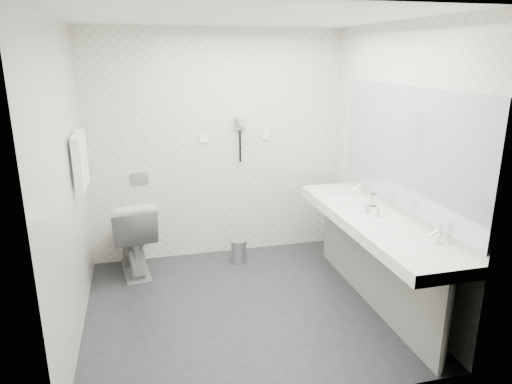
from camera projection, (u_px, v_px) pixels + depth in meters
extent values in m
plane|color=#26262A|center=(244.00, 307.00, 4.26)|extent=(2.80, 2.80, 0.00)
plane|color=white|center=(242.00, 17.00, 3.54)|extent=(2.80, 2.80, 0.00)
plane|color=silver|center=(217.00, 147.00, 5.11)|extent=(2.80, 0.00, 2.80)
plane|color=silver|center=(292.00, 230.00, 2.69)|extent=(2.80, 0.00, 2.80)
plane|color=silver|center=(66.00, 187.00, 3.57)|extent=(0.00, 2.60, 2.60)
plane|color=silver|center=(393.00, 166.00, 4.23)|extent=(0.00, 2.60, 2.60)
cube|color=white|center=(372.00, 222.00, 4.11)|extent=(0.55, 2.20, 0.10)
cube|color=gray|center=(372.00, 266.00, 4.24)|extent=(0.03, 2.15, 0.75)
cylinder|color=silver|center=(446.00, 328.00, 3.28)|extent=(0.06, 0.06, 0.75)
cylinder|color=silver|center=(330.00, 226.00, 5.21)|extent=(0.06, 0.06, 0.75)
cube|color=#B2BCC6|center=(405.00, 149.00, 3.99)|extent=(0.02, 2.20, 1.05)
ellipsoid|color=white|center=(414.00, 247.00, 3.50)|extent=(0.40, 0.31, 0.05)
ellipsoid|color=white|center=(342.00, 197.00, 4.70)|extent=(0.40, 0.31, 0.05)
cylinder|color=silver|center=(438.00, 234.00, 3.52)|extent=(0.04, 0.04, 0.15)
cylinder|color=silver|center=(360.00, 187.00, 4.72)|extent=(0.04, 0.04, 0.15)
imported|color=silver|center=(367.00, 208.00, 4.19)|extent=(0.05, 0.05, 0.10)
imported|color=silver|center=(377.00, 211.00, 4.10)|extent=(0.05, 0.05, 0.10)
cylinder|color=silver|center=(373.00, 200.00, 4.37)|extent=(0.08, 0.08, 0.12)
imported|color=white|center=(132.00, 235.00, 4.86)|extent=(0.55, 0.85, 0.81)
cube|color=#B2B5BA|center=(140.00, 178.00, 4.98)|extent=(0.18, 0.02, 0.12)
cylinder|color=#B2B5BA|center=(239.00, 252.00, 5.15)|extent=(0.19, 0.19, 0.25)
cylinder|color=#B2B5BA|center=(238.00, 241.00, 5.12)|extent=(0.18, 0.18, 0.02)
cylinder|color=silver|center=(76.00, 136.00, 4.01)|extent=(0.02, 0.62, 0.02)
cube|color=white|center=(79.00, 164.00, 3.94)|extent=(0.07, 0.24, 0.48)
cube|color=white|center=(82.00, 157.00, 4.20)|extent=(0.07, 0.24, 0.48)
cube|color=#999A9F|center=(240.00, 123.00, 5.07)|extent=(0.10, 0.04, 0.14)
cylinder|color=#999A9F|center=(241.00, 122.00, 5.00)|extent=(0.08, 0.14, 0.08)
cylinder|color=black|center=(240.00, 146.00, 5.13)|extent=(0.02, 0.02, 0.35)
cube|color=white|center=(203.00, 138.00, 5.03)|extent=(0.09, 0.02, 0.09)
cube|color=white|center=(266.00, 136.00, 5.20)|extent=(0.09, 0.02, 0.09)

